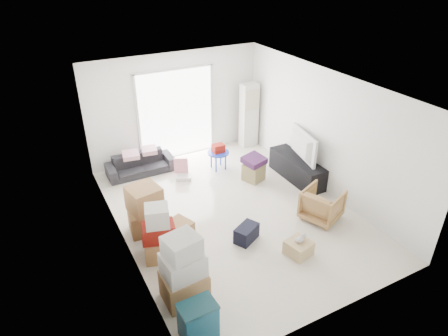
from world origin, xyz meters
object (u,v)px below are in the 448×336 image
(tv_console, at_px, (297,169))
(television, at_px, (298,156))
(storage_bins, at_px, (198,321))
(ac_tower, at_px, (249,115))
(ottoman, at_px, (254,172))
(wood_crate, at_px, (299,248))
(kids_table, at_px, (218,151))
(armchair, at_px, (322,203))
(sofa, at_px, (140,161))

(tv_console, distance_m, television, 0.35)
(storage_bins, bearing_deg, tv_console, 36.82)
(ac_tower, bearing_deg, storage_bins, -127.21)
(ac_tower, relative_size, television, 1.51)
(ottoman, bearing_deg, wood_crate, -104.26)
(tv_console, relative_size, kids_table, 2.45)
(ac_tower, distance_m, ottoman, 2.04)
(wood_crate, bearing_deg, storage_bins, -162.40)
(kids_table, height_order, wood_crate, kids_table)
(television, height_order, armchair, armchair)
(kids_table, xyz_separation_m, wood_crate, (-0.19, -3.50, -0.34))
(storage_bins, bearing_deg, television, 36.82)
(sofa, bearing_deg, storage_bins, -98.19)
(television, xyz_separation_m, storage_bins, (-3.90, -2.92, -0.32))
(tv_console, relative_size, wood_crate, 3.95)
(ac_tower, height_order, wood_crate, ac_tower)
(tv_console, distance_m, armchair, 1.61)
(ac_tower, distance_m, sofa, 3.19)
(ac_tower, bearing_deg, armchair, -97.42)
(tv_console, bearing_deg, storage_bins, -143.18)
(storage_bins, height_order, ottoman, storage_bins)
(ac_tower, xyz_separation_m, wood_crate, (-1.55, -4.34, -0.74))
(wood_crate, bearing_deg, tv_console, 53.91)
(ac_tower, distance_m, armchair, 3.74)
(television, relative_size, storage_bins, 1.94)
(armchair, distance_m, storage_bins, 3.65)
(armchair, relative_size, storage_bins, 1.22)
(ac_tower, bearing_deg, kids_table, -148.43)
(tv_console, xyz_separation_m, sofa, (-3.18, 2.00, 0.05))
(sofa, bearing_deg, kids_table, -21.05)
(sofa, relative_size, wood_crate, 3.96)
(storage_bins, xyz_separation_m, kids_table, (2.49, 4.24, 0.17))
(sofa, xyz_separation_m, armchair, (2.66, -3.52, 0.05))
(sofa, bearing_deg, wood_crate, -69.15)
(ottoman, bearing_deg, armchair, -78.41)
(television, distance_m, wood_crate, 2.75)
(ottoman, relative_size, wood_crate, 1.01)
(tv_console, height_order, ottoman, tv_console)
(armchair, distance_m, kids_table, 2.97)
(ac_tower, bearing_deg, wood_crate, -109.60)
(ac_tower, distance_m, storage_bins, 6.39)
(armchair, bearing_deg, television, -41.85)
(wood_crate, bearing_deg, armchair, 31.99)
(tv_console, bearing_deg, ac_tower, 91.33)
(ottoman, distance_m, kids_table, 1.04)
(ac_tower, relative_size, sofa, 1.08)
(ac_tower, bearing_deg, ottoman, -117.10)
(television, distance_m, ottoman, 1.10)
(ac_tower, relative_size, storage_bins, 2.93)
(storage_bins, bearing_deg, kids_table, 59.55)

